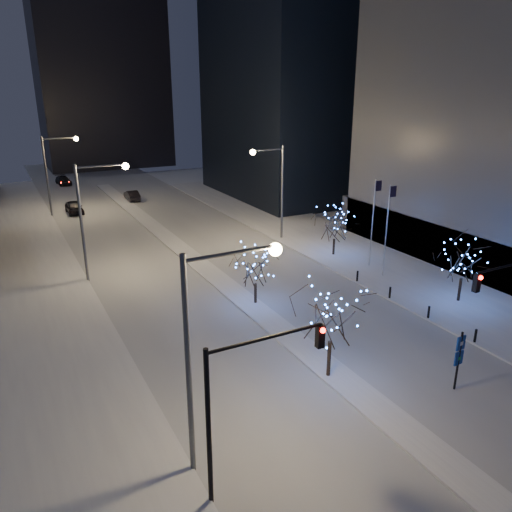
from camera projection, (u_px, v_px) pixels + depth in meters
ground at (399, 427)px, 24.56m from camera, size 160.00×160.00×0.00m
road at (170, 241)px, 53.83m from camera, size 20.00×130.00×0.02m
median at (186, 253)px, 49.63m from camera, size 2.00×80.00×0.15m
east_sidewalk at (370, 259)px, 47.87m from camera, size 10.00×90.00×0.15m
west_sidewalk at (48, 323)px, 35.09m from camera, size 8.00×90.00×0.15m
horizon_block at (100, 57)px, 97.31m from camera, size 24.00×14.00×42.00m
street_lamp_w_near at (212, 332)px, 20.17m from camera, size 4.40×0.56×10.00m
street_lamp_w_mid at (93, 206)px, 41.08m from camera, size 4.40×0.56×10.00m
street_lamp_w_far at (54, 165)px, 61.99m from camera, size 4.40×0.56×10.00m
street_lamp_east at (275, 181)px, 51.99m from camera, size 3.90×0.56×10.00m
traffic_signal_west at (245, 390)px, 19.28m from camera, size 5.26×0.43×7.00m
flagpoles at (380, 220)px, 43.31m from camera, size 1.35×2.60×8.00m
bollards at (408, 302)px, 37.22m from camera, size 0.16×12.16×0.90m
car_near at (74, 207)px, 64.92m from camera, size 1.96×4.71×1.59m
car_mid at (132, 195)px, 72.33m from camera, size 1.61×4.41×1.44m
car_far at (63, 180)px, 83.69m from camera, size 2.32×4.98×1.41m
holiday_tree_median_near at (331, 315)px, 27.44m from camera, size 4.77×4.77×5.77m
holiday_tree_median_far at (255, 267)px, 37.27m from camera, size 4.43×4.43×4.53m
holiday_tree_plaza_near at (464, 261)px, 37.54m from camera, size 4.68×4.68×5.00m
holiday_tree_plaza_far at (335, 225)px, 48.11m from camera, size 4.24×4.24×4.64m
wayfinding_sign at (459, 355)px, 26.88m from camera, size 0.63×0.12×3.53m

